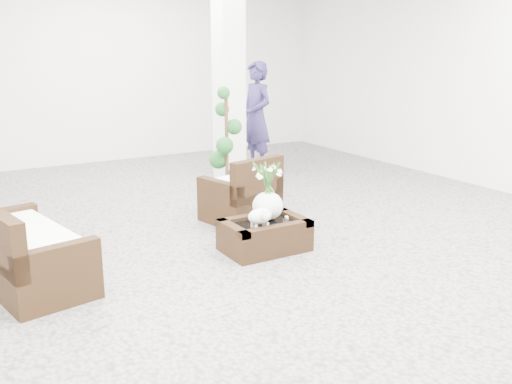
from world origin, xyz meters
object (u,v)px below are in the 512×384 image
armchair (240,188)px  topiary (227,145)px  coffee_table (265,237)px  loveseat (26,241)px

armchair → topiary: 1.16m
coffee_table → armchair: bearing=74.6°
coffee_table → topiary: topiary is taller
armchair → topiary: size_ratio=0.53×
coffee_table → loveseat: loveseat is taller
coffee_table → armchair: (0.30, 1.11, 0.27)m
coffee_table → topiary: size_ratio=0.56×
coffee_table → loveseat: (-2.39, 0.38, 0.26)m
armchair → topiary: (0.35, 1.04, 0.37)m
loveseat → topiary: (3.05, 1.76, 0.38)m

